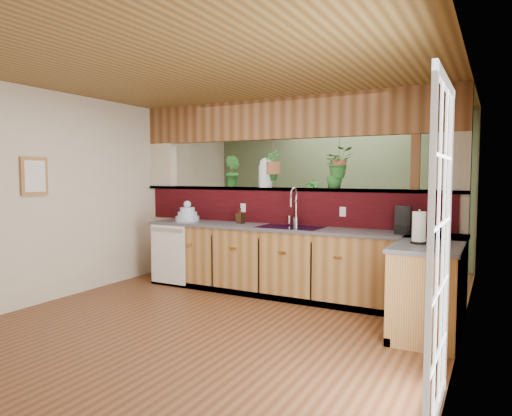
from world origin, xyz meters
The scene contains 28 objects.
ground centered at (0.00, 0.00, 0.00)m, with size 4.60×7.00×0.01m, color brown.
ceiling centered at (0.00, 0.00, 2.60)m, with size 4.60×7.00×0.01m, color brown.
wall_back centered at (0.00, 3.50, 1.30)m, with size 4.60×0.02×2.60m, color beige.
wall_left centered at (-2.30, 0.00, 1.30)m, with size 0.02×7.00×2.60m, color beige.
wall_right centered at (2.30, 0.00, 1.30)m, with size 0.02×7.00×2.60m, color beige.
pass_through_partition centered at (0.03, 1.35, 1.19)m, with size 4.60×0.21×2.60m.
pass_through_ledge centered at (0.00, 1.35, 1.37)m, with size 4.60×0.21×0.04m, color brown.
header_beam centered at (0.00, 1.35, 2.33)m, with size 4.60×0.15×0.55m, color brown.
sage_backwall centered at (0.00, 3.48, 1.30)m, with size 4.55×0.02×2.55m, color #5B6E4B.
countertop centered at (0.84, 0.87, 0.45)m, with size 4.14×1.52×0.90m.
dishwasher centered at (-1.48, 0.66, 0.46)m, with size 0.58×0.03×0.82m.
navy_sink centered at (0.25, 0.98, 0.82)m, with size 0.82×0.50×0.18m.
french_door centered at (2.27, -1.30, 1.05)m, with size 0.06×1.02×2.16m, color white.
framed_print centered at (-2.27, -0.80, 1.55)m, with size 0.04×0.35×0.45m.
faucet centered at (0.24, 1.13, 1.17)m, with size 0.22×0.22×0.51m.
dish_stack centered at (-1.34, 0.94, 0.99)m, with size 0.34×0.34×0.30m.
soap_dispenser centered at (-0.54, 1.07, 1.00)m, with size 0.09×0.10×0.21m, color #392715.
coffee_maker centered at (1.63, 1.00, 1.04)m, with size 0.17×0.28×0.31m.
paper_towel centered at (1.91, 0.29, 1.05)m, with size 0.16×0.16×0.33m.
glass_jar centered at (-0.30, 1.35, 1.60)m, with size 0.18×0.18×0.41m.
ledge_plant_left centered at (-0.83, 1.35, 1.62)m, with size 0.25×0.20×0.45m, color #236123.
ledge_plant_right centered at (0.70, 1.35, 1.59)m, with size 0.22×0.22×0.39m, color #236123.
hanging_plant_a centered at (-0.18, 1.35, 1.83)m, with size 0.25×0.20×0.55m.
hanging_plant_b centered at (0.76, 1.35, 1.89)m, with size 0.45×0.43×0.52m.
shelving_console centered at (-0.61, 3.25, 0.50)m, with size 1.41×0.38×0.94m, color black.
shelf_plant_a centered at (-1.21, 3.25, 1.17)m, with size 0.21×0.15×0.41m, color #236123.
shelf_plant_b centered at (-0.34, 3.25, 1.22)m, with size 0.28×0.28×0.50m, color #236123.
floor_plant centered at (1.11, 2.67, 0.38)m, with size 0.69×0.60×0.77m, color #236123.
Camera 1 is at (2.58, -4.33, 1.57)m, focal length 32.00 mm.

